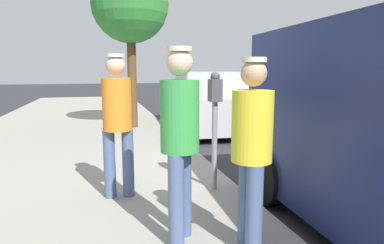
{
  "coord_description": "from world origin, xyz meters",
  "views": [
    {
      "loc": [
        2.73,
        4.25,
        1.69
      ],
      "look_at": [
        1.65,
        0.31,
        1.05
      ],
      "focal_mm": 30.98,
      "sensor_mm": 36.0,
      "label": 1
    }
  ],
  "objects": [
    {
      "name": "sidewalk_slab",
      "position": [
        3.5,
        0.0,
        0.07
      ],
      "size": [
        5.0,
        32.0,
        0.15
      ],
      "primitive_type": "cube",
      "color": "#9E998E",
      "rests_on": "ground"
    },
    {
      "name": "pedestrian_in_green",
      "position": [
        2.08,
        1.49,
        1.15
      ],
      "size": [
        0.34,
        0.34,
        1.73
      ],
      "color": "#4C608C",
      "rests_on": "sidewalk_slab"
    },
    {
      "name": "parked_sedan_behind",
      "position": [
        -0.22,
        -4.81,
        0.75
      ],
      "size": [
        2.2,
        4.51,
        1.65
      ],
      "color": "#BCBCC1",
      "rests_on": "ground"
    },
    {
      "name": "pedestrian_in_orange",
      "position": [
        2.56,
        0.26,
        1.14
      ],
      "size": [
        0.36,
        0.34,
        1.73
      ],
      "color": "#4C608C",
      "rests_on": "sidewalk_slab"
    },
    {
      "name": "street_tree",
      "position": [
        1.9,
        -4.82,
        3.35
      ],
      "size": [
        2.0,
        2.0,
        4.24
      ],
      "color": "brown",
      "rests_on": "sidewalk_slab"
    },
    {
      "name": "parking_meter_near",
      "position": [
        1.35,
        0.31,
        1.18
      ],
      "size": [
        0.14,
        0.18,
        1.52
      ],
      "color": "gray",
      "rests_on": "sidewalk_slab"
    },
    {
      "name": "pedestrian_in_yellow",
      "position": [
        1.54,
        1.79,
        1.09
      ],
      "size": [
        0.34,
        0.36,
        1.64
      ],
      "color": "#4C608C",
      "rests_on": "sidewalk_slab"
    },
    {
      "name": "ground_plane",
      "position": [
        0.0,
        0.0,
        0.0
      ],
      "size": [
        80.0,
        80.0,
        0.0
      ],
      "primitive_type": "plane",
      "color": "#2D2D33"
    }
  ]
}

